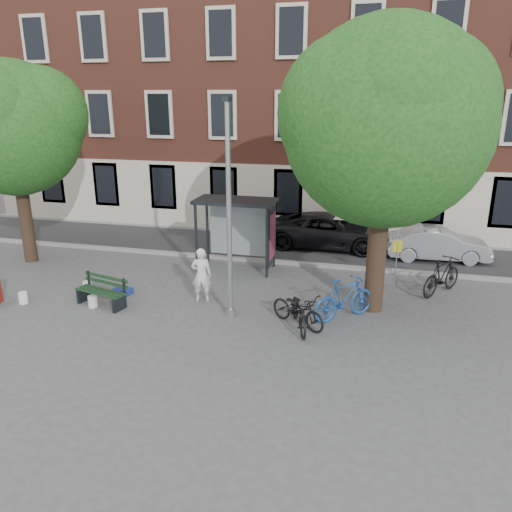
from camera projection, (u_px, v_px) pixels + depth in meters
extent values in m
plane|color=#4C4C4F|center=(231.00, 316.00, 14.56)|extent=(90.00, 90.00, 0.00)
cube|color=#28282B|center=(279.00, 248.00, 21.02)|extent=(40.00, 4.00, 0.01)
cube|color=gray|center=(268.00, 261.00, 19.16)|extent=(40.00, 0.25, 0.12)
cube|color=gray|center=(288.00, 234.00, 22.85)|extent=(40.00, 0.25, 0.12)
cube|color=brown|center=(305.00, 77.00, 24.40)|extent=(30.00, 8.00, 14.00)
cylinder|color=#9EA0A3|center=(229.00, 216.00, 13.64)|extent=(0.14, 0.14, 6.00)
cylinder|color=#9EA0A3|center=(231.00, 312.00, 14.53)|extent=(0.28, 0.28, 0.24)
cube|color=#1E2328|center=(227.00, 99.00, 12.70)|extent=(0.18, 0.35, 0.12)
cylinder|color=black|center=(376.00, 256.00, 14.50)|extent=(0.56, 0.56, 3.40)
sphere|color=#154917|center=(387.00, 124.00, 13.36)|extent=(5.60, 5.60, 5.60)
sphere|color=#154917|center=(423.00, 105.00, 13.36)|extent=(3.92, 3.92, 3.92)
sphere|color=#154917|center=(356.00, 113.00, 13.17)|extent=(4.20, 4.20, 4.20)
sphere|color=#154917|center=(397.00, 101.00, 12.30)|extent=(3.64, 3.64, 3.64)
cylinder|color=black|center=(26.00, 221.00, 18.92)|extent=(0.48, 0.48, 3.20)
sphere|color=#154917|center=(13.00, 129.00, 17.87)|extent=(4.80, 4.80, 4.80)
sphere|color=#154917|center=(40.00, 114.00, 17.88)|extent=(3.36, 3.36, 3.36)
cube|color=#1E2328|center=(196.00, 239.00, 17.85)|extent=(0.08, 0.08, 2.50)
cube|color=#1E2328|center=(267.00, 244.00, 17.25)|extent=(0.08, 0.08, 2.50)
cube|color=#1E2328|center=(207.00, 230.00, 18.95)|extent=(0.08, 0.08, 2.50)
cube|color=#1E2328|center=(274.00, 235.00, 18.35)|extent=(0.08, 0.08, 2.50)
cube|color=#1E2328|center=(235.00, 201.00, 17.70)|extent=(2.85, 1.45, 0.12)
cube|color=#8C999E|center=(240.00, 229.00, 18.62)|extent=(2.34, 0.04, 2.00)
cube|color=#1E2328|center=(271.00, 236.00, 17.76)|extent=(0.12, 1.14, 2.12)
cube|color=#D84C19|center=(273.00, 236.00, 17.74)|extent=(0.02, 0.90, 1.62)
imported|color=silver|center=(201.00, 275.00, 15.39)|extent=(0.71, 0.55, 1.72)
cube|color=#1E2328|center=(84.00, 294.00, 15.55)|extent=(0.21, 0.54, 0.44)
cube|color=#1E2328|center=(119.00, 303.00, 14.88)|extent=(0.21, 0.54, 0.44)
cube|color=#18351C|center=(96.00, 293.00, 14.99)|extent=(1.69, 0.54, 0.04)
cube|color=#18351C|center=(101.00, 292.00, 15.14)|extent=(1.69, 0.54, 0.04)
cube|color=#18351C|center=(105.00, 290.00, 15.29)|extent=(1.69, 0.54, 0.04)
cube|color=#18351C|center=(107.00, 283.00, 15.31)|extent=(1.67, 0.48, 0.10)
cube|color=#18351C|center=(106.00, 277.00, 15.25)|extent=(1.67, 0.48, 0.10)
imported|color=black|center=(298.00, 309.00, 13.82)|extent=(1.91, 1.53, 0.97)
imported|color=#1B4A95|center=(344.00, 299.00, 14.20)|extent=(1.92, 1.84, 1.25)
imported|color=black|center=(300.00, 311.00, 13.64)|extent=(1.27, 2.05, 1.02)
imported|color=black|center=(442.00, 276.00, 16.00)|extent=(1.68, 1.98, 1.23)
imported|color=black|center=(329.00, 231.00, 20.94)|extent=(5.16, 2.45, 1.42)
imported|color=#93959A|center=(438.00, 244.00, 19.35)|extent=(3.94, 1.64, 1.27)
cube|color=navy|center=(123.00, 291.00, 16.14)|extent=(0.61, 0.48, 0.20)
cylinder|color=white|center=(23.00, 298.00, 15.40)|extent=(0.34, 0.34, 0.36)
cylinder|color=silver|center=(93.00, 301.00, 15.12)|extent=(0.37, 0.37, 0.36)
cylinder|color=white|center=(88.00, 286.00, 16.31)|extent=(0.36, 0.36, 0.36)
cylinder|color=#9EA0A3|center=(396.00, 266.00, 16.36)|extent=(0.04, 0.04, 1.61)
cube|color=yellow|center=(398.00, 246.00, 16.15)|extent=(0.29, 0.04, 0.38)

